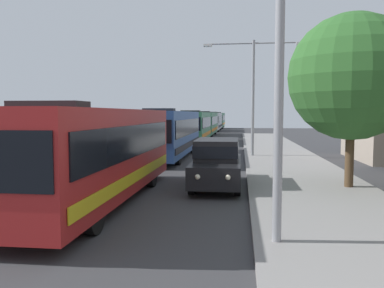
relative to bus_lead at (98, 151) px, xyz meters
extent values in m
cube|color=maroon|center=(0.00, 0.02, 0.01)|extent=(2.50, 10.77, 2.70)
cube|color=black|center=(1.27, 0.02, 0.36)|extent=(0.04, 9.90, 1.00)
cube|color=black|center=(-1.27, 0.02, 0.36)|extent=(0.04, 9.90, 1.00)
cube|color=gold|center=(1.28, 0.02, -0.79)|extent=(0.03, 10.23, 0.36)
cube|color=black|center=(0.00, -3.21, 1.44)|extent=(1.75, 0.90, 0.16)
cylinder|color=black|center=(1.10, -3.32, -1.19)|extent=(0.28, 1.00, 1.00)
cylinder|color=black|center=(-1.10, -3.32, -1.19)|extent=(0.28, 1.00, 1.00)
cylinder|color=black|center=(1.10, 2.98, -1.19)|extent=(0.28, 1.00, 1.00)
cylinder|color=black|center=(-1.10, 2.98, -1.19)|extent=(0.28, 1.00, 1.00)
cube|color=#284C8C|center=(0.00, 13.48, 0.01)|extent=(2.50, 12.10, 2.70)
cube|color=black|center=(1.27, 13.48, 0.36)|extent=(0.04, 11.13, 1.00)
cube|color=black|center=(-1.27, 13.48, 0.36)|extent=(0.04, 11.13, 1.00)
cube|color=black|center=(0.00, 7.40, 0.31)|extent=(2.30, 0.04, 1.20)
cube|color=black|center=(1.28, 13.48, -0.79)|extent=(0.03, 11.50, 0.36)
cube|color=black|center=(0.00, 9.85, 1.44)|extent=(1.75, 0.90, 0.16)
cylinder|color=black|center=(1.10, 9.72, -1.19)|extent=(0.28, 1.00, 1.00)
cylinder|color=black|center=(-1.10, 9.72, -1.19)|extent=(0.28, 1.00, 1.00)
cylinder|color=black|center=(1.10, 16.80, -1.19)|extent=(0.28, 1.00, 1.00)
cylinder|color=black|center=(-1.10, 16.80, -1.19)|extent=(0.28, 1.00, 1.00)
cube|color=#33724C|center=(0.00, 27.28, 0.01)|extent=(2.50, 10.47, 2.70)
cube|color=black|center=(1.27, 27.28, 0.36)|extent=(0.04, 9.63, 1.00)
cube|color=black|center=(-1.27, 27.28, 0.36)|extent=(0.04, 9.63, 1.00)
cube|color=black|center=(0.00, 22.02, 0.31)|extent=(2.30, 0.04, 1.20)
cube|color=orange|center=(1.28, 27.28, -0.79)|extent=(0.03, 9.94, 0.36)
cube|color=black|center=(0.00, 24.14, 1.44)|extent=(1.75, 0.90, 0.16)
cylinder|color=black|center=(1.10, 24.03, -1.19)|extent=(0.28, 1.00, 1.00)
cylinder|color=black|center=(-1.10, 24.03, -1.19)|extent=(0.28, 1.00, 1.00)
cylinder|color=black|center=(1.10, 30.16, -1.19)|extent=(0.28, 1.00, 1.00)
cylinder|color=black|center=(-1.10, 30.16, -1.19)|extent=(0.28, 1.00, 1.00)
cube|color=#33724C|center=(0.00, 39.90, 0.01)|extent=(2.50, 12.35, 2.70)
cube|color=black|center=(1.27, 39.90, 0.36)|extent=(0.04, 11.36, 1.00)
cube|color=black|center=(-1.27, 39.90, 0.36)|extent=(0.04, 11.36, 1.00)
cube|color=black|center=(0.00, 33.71, 0.31)|extent=(2.30, 0.04, 1.20)
cube|color=orange|center=(1.28, 39.90, -0.79)|extent=(0.03, 11.73, 0.36)
cube|color=black|center=(0.00, 36.20, 1.44)|extent=(1.75, 0.90, 0.16)
cylinder|color=black|center=(1.10, 36.07, -1.19)|extent=(0.28, 1.00, 1.00)
cylinder|color=black|center=(-1.10, 36.07, -1.19)|extent=(0.28, 1.00, 1.00)
cylinder|color=black|center=(1.10, 43.30, -1.19)|extent=(0.28, 1.00, 1.00)
cylinder|color=black|center=(-1.10, 43.30, -1.19)|extent=(0.28, 1.00, 1.00)
cube|color=silver|center=(0.00, 54.33, 0.01)|extent=(2.50, 11.90, 2.70)
cube|color=black|center=(1.27, 54.33, 0.36)|extent=(0.04, 10.95, 1.00)
cube|color=black|center=(-1.27, 54.33, 0.36)|extent=(0.04, 10.95, 1.00)
cube|color=black|center=(0.00, 48.36, 0.31)|extent=(2.30, 0.04, 1.20)
cube|color=black|center=(1.28, 54.33, -0.79)|extent=(0.03, 11.31, 0.36)
cube|color=black|center=(0.00, 50.76, 1.44)|extent=(1.75, 0.90, 0.16)
cylinder|color=black|center=(1.10, 50.64, -1.19)|extent=(0.28, 1.00, 1.00)
cylinder|color=black|center=(-1.10, 50.64, -1.19)|extent=(0.28, 1.00, 1.00)
cylinder|color=black|center=(1.10, 57.60, -1.19)|extent=(0.28, 1.00, 1.00)
cylinder|color=black|center=(-1.10, 57.60, -1.19)|extent=(0.28, 1.00, 1.00)
cube|color=#33724C|center=(0.00, 67.79, 0.01)|extent=(2.50, 11.20, 2.70)
cube|color=black|center=(1.27, 67.79, 0.36)|extent=(0.04, 10.30, 1.00)
cube|color=black|center=(-1.27, 67.79, 0.36)|extent=(0.04, 10.30, 1.00)
cube|color=black|center=(0.00, 62.17, 0.31)|extent=(2.30, 0.04, 1.20)
cube|color=orange|center=(1.28, 67.79, -0.79)|extent=(0.03, 10.64, 0.36)
cube|color=black|center=(0.00, 64.43, 1.44)|extent=(1.75, 0.90, 0.16)
cylinder|color=black|center=(1.10, 64.32, -1.19)|extent=(0.28, 1.00, 1.00)
cylinder|color=black|center=(-1.10, 64.32, -1.19)|extent=(0.28, 1.00, 1.00)
cylinder|color=black|center=(1.10, 70.87, -1.19)|extent=(0.28, 1.00, 1.00)
cylinder|color=black|center=(-1.10, 70.87, -1.19)|extent=(0.28, 1.00, 1.00)
cube|color=black|center=(3.70, 3.15, -0.99)|extent=(1.84, 4.86, 0.80)
cube|color=black|center=(3.70, 3.30, -0.19)|extent=(1.62, 2.82, 0.80)
cube|color=black|center=(3.70, 3.30, -0.19)|extent=(1.66, 2.92, 0.44)
sphere|color=#F9EFCC|center=(3.19, 0.70, -0.89)|extent=(0.18, 0.18, 0.18)
sphere|color=#F9EFCC|center=(4.20, 0.70, -0.89)|extent=(0.18, 0.18, 0.18)
cylinder|color=black|center=(2.88, 1.64, -1.34)|extent=(0.22, 0.70, 0.70)
cylinder|color=black|center=(4.52, 1.64, -1.34)|extent=(0.22, 0.70, 0.70)
cylinder|color=black|center=(2.88, 4.66, -1.34)|extent=(0.22, 0.70, 0.70)
cylinder|color=black|center=(4.52, 4.66, -1.34)|extent=(0.22, 0.70, 0.70)
cube|color=navy|center=(-3.30, 65.50, -0.24)|extent=(2.30, 1.80, 2.20)
cube|color=gold|center=(-3.30, 69.07, 0.11)|extent=(2.35, 5.35, 2.70)
cube|color=black|center=(-3.30, 64.58, 0.06)|extent=(2.07, 0.04, 0.90)
cylinder|color=black|center=(-4.33, 65.50, -1.24)|extent=(0.26, 0.90, 0.90)
cylinder|color=black|center=(-2.27, 65.50, -1.24)|extent=(0.26, 0.90, 0.90)
cylinder|color=black|center=(-4.33, 70.14, -1.24)|extent=(0.26, 0.90, 0.90)
cylinder|color=black|center=(-2.27, 70.14, -1.24)|extent=(0.26, 0.90, 0.90)
cylinder|color=gray|center=(5.40, -3.76, 2.31)|extent=(0.20, 0.20, 7.71)
cylinder|color=gray|center=(5.40, 14.10, 2.22)|extent=(0.20, 0.20, 7.53)
cylinder|color=gray|center=(3.91, 14.10, 5.79)|extent=(2.98, 0.10, 0.10)
cube|color=silver|center=(2.42, 14.10, 5.71)|extent=(0.56, 0.28, 0.16)
cylinder|color=gray|center=(6.89, 14.10, 5.79)|extent=(2.98, 0.10, 0.10)
cube|color=silver|center=(8.38, 14.10, 5.71)|extent=(0.56, 0.28, 0.16)
cylinder|color=#4C3823|center=(8.69, 3.10, -0.42)|extent=(0.32, 0.32, 2.24)
sphere|color=#2D6028|center=(8.69, 3.10, 2.57)|extent=(4.69, 4.69, 4.69)
camera|label=1|loc=(4.60, -12.32, 1.22)|focal=37.06mm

